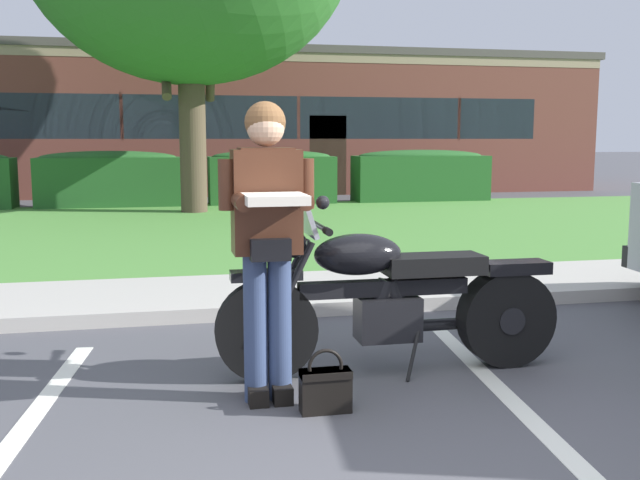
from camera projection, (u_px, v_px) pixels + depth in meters
name	position (u px, v px, depth m)	size (l,w,h in m)	color
ground_plane	(379.00, 477.00, 3.24)	(140.00, 140.00, 0.00)	#4C4C51
curb_strip	(276.00, 310.00, 6.16)	(60.00, 0.20, 0.12)	#B7B2A8
concrete_walk	(263.00, 291.00, 6.99)	(60.00, 1.50, 0.08)	#B7B2A8
grass_lawn	(221.00, 229.00, 11.93)	(60.00, 8.70, 0.06)	#518E3D
stall_stripe_1	(552.00, 440.00, 3.64)	(0.12, 4.40, 0.01)	silver
motorcycle	(403.00, 298.00, 4.65)	(2.24, 0.82, 1.26)	black
rider_person	(267.00, 228.00, 4.05)	(0.54, 0.59, 1.70)	black
handbag	(325.00, 387.00, 4.00)	(0.28, 0.13, 0.36)	black
hedge_center_left	(109.00, 178.00, 15.54)	(3.00, 0.90, 1.24)	#235623
hedge_center_right	(272.00, 177.00, 16.27)	(2.81, 0.90, 1.24)	#235623
hedge_right	(421.00, 175.00, 17.01)	(3.17, 0.90, 1.24)	#235623
brick_building	(130.00, 123.00, 22.33)	(26.55, 9.06, 3.91)	brown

